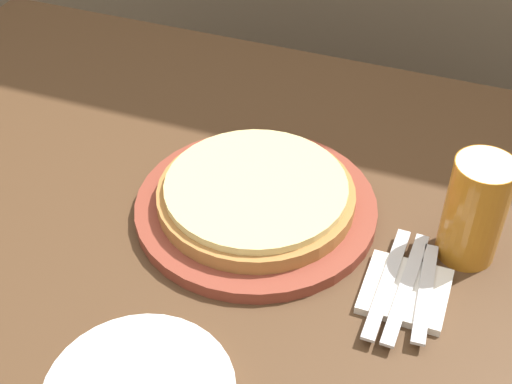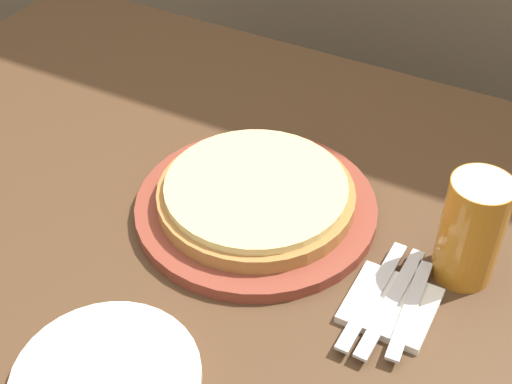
{
  "view_description": "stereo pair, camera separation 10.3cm",
  "coord_description": "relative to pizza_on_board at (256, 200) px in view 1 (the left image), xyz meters",
  "views": [
    {
      "loc": [
        0.35,
        -0.71,
        1.49
      ],
      "look_at": [
        0.07,
        0.02,
        0.82
      ],
      "focal_mm": 50.0,
      "sensor_mm": 36.0,
      "label": 1
    },
    {
      "loc": [
        0.44,
        -0.67,
        1.49
      ],
      "look_at": [
        0.07,
        0.02,
        0.82
      ],
      "focal_mm": 50.0,
      "sensor_mm": 36.0,
      "label": 2
    }
  ],
  "objects": [
    {
      "name": "beer_glass",
      "position": [
        0.3,
        0.03,
        0.06
      ],
      "size": [
        0.08,
        0.08,
        0.16
      ],
      "color": "#B7701E",
      "rests_on": "dining_table"
    },
    {
      "name": "fork",
      "position": [
        0.21,
        -0.08,
        -0.01
      ],
      "size": [
        0.02,
        0.2,
        0.0
      ],
      "color": "silver",
      "rests_on": "napkin_stack"
    },
    {
      "name": "spoon",
      "position": [
        0.26,
        -0.08,
        -0.01
      ],
      "size": [
        0.03,
        0.17,
        0.0
      ],
      "color": "silver",
      "rests_on": "napkin_stack"
    },
    {
      "name": "napkin_stack",
      "position": [
        0.24,
        -0.08,
        -0.02
      ],
      "size": [
        0.11,
        0.11,
        0.01
      ],
      "color": "white",
      "rests_on": "dining_table"
    },
    {
      "name": "dining_table",
      "position": [
        -0.07,
        -0.02,
        -0.41
      ],
      "size": [
        1.38,
        1.0,
        0.78
      ],
      "color": "#4C331E",
      "rests_on": "ground_plane"
    },
    {
      "name": "pizza_on_board",
      "position": [
        0.0,
        0.0,
        0.0
      ],
      "size": [
        0.36,
        0.36,
        0.06
      ],
      "color": "brown",
      "rests_on": "dining_table"
    },
    {
      "name": "dinner_knife",
      "position": [
        0.24,
        -0.08,
        -0.01
      ],
      "size": [
        0.02,
        0.2,
        0.0
      ],
      "color": "silver",
      "rests_on": "napkin_stack"
    }
  ]
}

